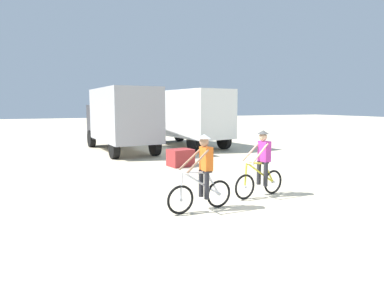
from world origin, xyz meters
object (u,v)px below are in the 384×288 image
box_truck_grey_hauler (121,117)px  box_truck_white_box (188,115)px  cyclist_cowboy_hat (261,166)px  supply_crate (180,158)px  cyclist_orange_shirt (202,175)px

box_truck_grey_hauler → box_truck_white_box: same height
cyclist_cowboy_hat → supply_crate: size_ratio=1.95×
box_truck_grey_hauler → cyclist_cowboy_hat: (1.58, -10.51, -1.03)m
box_truck_white_box → cyclist_cowboy_hat: 11.49m
cyclist_cowboy_hat → supply_crate: bearing=93.5°
cyclist_cowboy_hat → box_truck_grey_hauler: bearing=98.6°
box_truck_grey_hauler → cyclist_orange_shirt: (-0.43, -10.98, -1.03)m
box_truck_white_box → box_truck_grey_hauler: bearing=-171.2°
box_truck_grey_hauler → cyclist_orange_shirt: size_ratio=3.80×
cyclist_cowboy_hat → cyclist_orange_shirt: bearing=-166.6°
box_truck_grey_hauler → cyclist_orange_shirt: box_truck_grey_hauler is taller
cyclist_orange_shirt → supply_crate: cyclist_orange_shirt is taller
cyclist_orange_shirt → box_truck_white_box: bearing=68.5°
box_truck_white_box → supply_crate: size_ratio=7.53×
cyclist_orange_shirt → cyclist_cowboy_hat: (2.01, 0.48, 0.00)m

